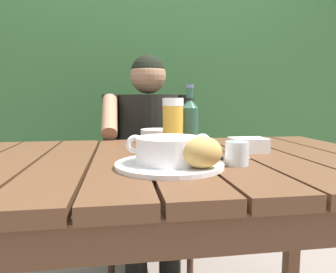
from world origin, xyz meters
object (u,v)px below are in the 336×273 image
serving_plate (169,165)px  bread_roll (203,152)px  water_glass_small (237,153)px  beer_bottle (190,123)px  chair_near_diner (147,183)px  beer_glass (173,125)px  person_eating (149,148)px  soup_bowl (169,149)px  table_knife (222,158)px  butter_tub (248,145)px  diner_bowl (157,136)px

serving_plate → bread_roll: size_ratio=2.61×
water_glass_small → beer_bottle: bearing=104.5°
chair_near_diner → beer_glass: 0.90m
serving_plate → water_glass_small: water_glass_small is taller
chair_near_diner → person_eating: size_ratio=0.78×
person_eating → water_glass_small: person_eating is taller
soup_bowl → water_glass_small: 0.19m
chair_near_diner → beer_glass: size_ratio=5.01×
chair_near_diner → beer_bottle: beer_bottle is taller
bread_roll → table_knife: size_ratio=0.78×
person_eating → soup_bowl: (-0.02, -0.82, 0.12)m
soup_bowl → table_knife: (0.17, 0.07, -0.04)m
butter_tub → diner_bowl: (-0.28, 0.30, 0.00)m
chair_near_diner → water_glass_small: chair_near_diner is taller
beer_bottle → butter_tub: (0.19, -0.08, -0.07)m
bread_roll → water_glass_small: (0.12, 0.08, -0.02)m
chair_near_diner → bread_roll: chair_near_diner is taller
chair_near_diner → soup_bowl: bearing=-91.3°
table_knife → soup_bowl: bearing=-156.4°
table_knife → butter_tub: bearing=41.3°
soup_bowl → beer_glass: 0.23m
beer_glass → beer_bottle: size_ratio=0.80×
beer_bottle → serving_plate: bearing=-113.0°
beer_bottle → water_glass_small: (0.07, -0.28, -0.06)m
beer_glass → butter_tub: beer_glass is taller
person_eating → beer_glass: (0.03, -0.60, 0.17)m
chair_near_diner → butter_tub: (0.28, -0.83, 0.35)m
water_glass_small → butter_tub: water_glass_small is taller
soup_bowl → beer_bottle: (0.12, 0.27, 0.05)m
serving_plate → soup_bowl: (0.00, 0.00, 0.04)m
soup_bowl → diner_bowl: (0.02, 0.49, -0.02)m
butter_tub → water_glass_small: bearing=-120.8°
chair_near_diner → table_knife: 1.01m
serving_plate → beer_glass: size_ratio=1.58×
bread_roll → table_knife: (0.10, 0.16, -0.05)m
bread_roll → beer_glass: beer_glass is taller
water_glass_small → table_knife: 0.08m
serving_plate → water_glass_small: size_ratio=4.45×
diner_bowl → beer_glass: bearing=-85.0°
chair_near_diner → butter_tub: 0.94m
person_eating → beer_bottle: person_eating is taller
beer_glass → butter_tub: 0.27m
water_glass_small → serving_plate: bearing=179.1°
beer_glass → beer_bottle: bearing=37.0°
person_eating → diner_bowl: (0.00, -0.33, 0.10)m
beer_bottle → table_knife: bearing=-74.4°
beer_glass → diner_bowl: (-0.02, 0.27, -0.07)m
soup_bowl → table_knife: size_ratio=1.61×
butter_tub → chair_near_diner: bearing=108.5°
person_eating → butter_tub: person_eating is taller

